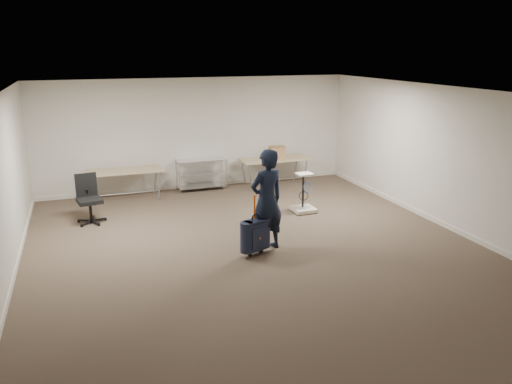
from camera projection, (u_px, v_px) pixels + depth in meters
name	position (u px, v px, depth m)	size (l,w,h in m)	color
ground	(256.00, 250.00, 9.00)	(9.00, 9.00, 0.00)	#48362B
room_shell	(234.00, 223.00, 10.24)	(8.00, 9.00, 9.00)	silver
folding_table_left	(125.00, 172.00, 11.78)	(1.80, 0.75, 0.73)	tan
folding_table_right	(274.00, 160.00, 13.00)	(1.80, 0.75, 0.73)	tan
wire_shelf	(201.00, 173.00, 12.68)	(1.22, 0.47, 0.80)	silver
person	(267.00, 200.00, 8.78)	(0.67, 0.44, 1.84)	black
suitcase	(255.00, 235.00, 8.68)	(0.45, 0.35, 1.08)	black
office_chair	(90.00, 208.00, 10.33)	(0.61, 0.61, 1.01)	black
equipment_cart	(304.00, 202.00, 11.01)	(0.49, 0.49, 0.88)	beige
cardboard_box	(277.00, 152.00, 13.05)	(0.40, 0.30, 0.30)	olive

